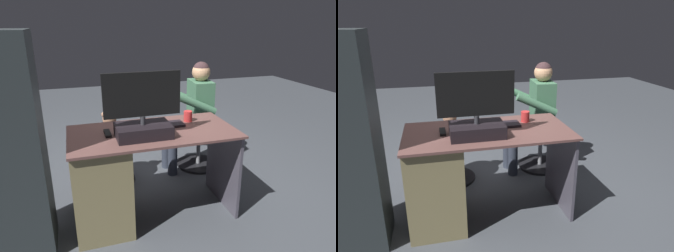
% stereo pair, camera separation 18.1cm
% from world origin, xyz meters
% --- Properties ---
extents(ground_plane, '(10.00, 10.00, 0.00)m').
position_xyz_m(ground_plane, '(0.00, 0.00, 0.00)').
color(ground_plane, '#43474E').
extents(desk, '(1.27, 0.65, 0.73)m').
position_xyz_m(desk, '(0.34, 0.37, 0.38)').
color(desk, brown).
rests_on(desk, ground_plane).
extents(monitor, '(0.55, 0.25, 0.47)m').
position_xyz_m(monitor, '(0.10, 0.47, 0.87)').
color(monitor, black).
rests_on(monitor, desk).
extents(keyboard, '(0.42, 0.14, 0.02)m').
position_xyz_m(keyboard, '(-0.06, 0.29, 0.74)').
color(keyboard, black).
rests_on(keyboard, desk).
extents(computer_mouse, '(0.06, 0.10, 0.04)m').
position_xyz_m(computer_mouse, '(0.22, 0.30, 0.75)').
color(computer_mouse, '#1F232A').
rests_on(computer_mouse, desk).
extents(cup, '(0.07, 0.07, 0.09)m').
position_xyz_m(cup, '(-0.34, 0.23, 0.77)').
color(cup, red).
rests_on(cup, desk).
extents(tv_remote, '(0.05, 0.15, 0.02)m').
position_xyz_m(tv_remote, '(0.34, 0.34, 0.74)').
color(tv_remote, black).
rests_on(tv_remote, desk).
extents(office_chair_teddy, '(0.44, 0.44, 0.43)m').
position_xyz_m(office_chair_teddy, '(0.26, -0.26, 0.25)').
color(office_chair_teddy, black).
rests_on(office_chair_teddy, ground_plane).
extents(teddy_bear, '(0.22, 0.22, 0.30)m').
position_xyz_m(teddy_bear, '(0.26, -0.27, 0.56)').
color(teddy_bear, '#9F6F54').
rests_on(teddy_bear, office_chair_teddy).
extents(visitor_chair, '(0.46, 0.46, 0.43)m').
position_xyz_m(visitor_chair, '(-0.69, -0.34, 0.25)').
color(visitor_chair, black).
rests_on(visitor_chair, ground_plane).
extents(person, '(0.51, 0.50, 1.14)m').
position_xyz_m(person, '(-0.62, -0.33, 0.66)').
color(person, '#437453').
rests_on(person, ground_plane).
extents(equipment_rack, '(0.44, 0.36, 1.48)m').
position_xyz_m(equipment_rack, '(0.99, 0.51, 0.74)').
color(equipment_rack, '#272D2F').
rests_on(equipment_rack, ground_plane).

